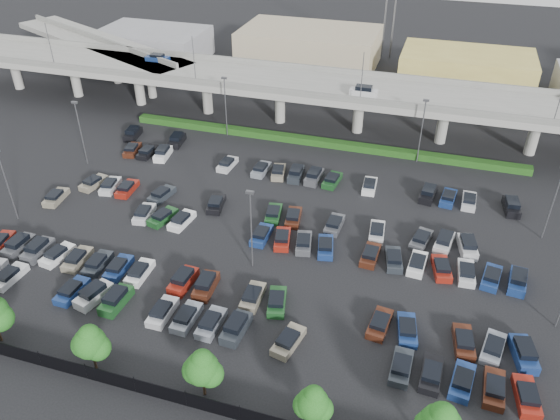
{
  "coord_description": "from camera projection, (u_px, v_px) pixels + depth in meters",
  "views": [
    {
      "loc": [
        17.85,
        -54.75,
        40.81
      ],
      "look_at": [
        0.46,
        1.45,
        2.0
      ],
      "focal_mm": 35.0,
      "sensor_mm": 36.0,
      "label": 1
    }
  ],
  "objects": [
    {
      "name": "on_ramp",
      "position": [
        99.0,
        45.0,
        113.95
      ],
      "size": [
        50.93,
        30.13,
        8.8
      ],
      "color": "gray",
      "rests_on": "ground"
    },
    {
      "name": "fence",
      "position": [
        175.0,
        396.0,
        47.72
      ],
      "size": [
        70.0,
        0.1,
        2.0
      ],
      "color": "black",
      "rests_on": "ground"
    },
    {
      "name": "parked_cars",
      "position": [
        259.0,
        241.0,
        67.25
      ],
      "size": [
        63.17,
        41.65,
        1.67
      ],
      "color": "#494B50",
      "rests_on": "ground"
    },
    {
      "name": "hedge",
      "position": [
        319.0,
        142.0,
        90.17
      ],
      "size": [
        66.0,
        1.6,
        1.1
      ],
      "primitive_type": "cube",
      "color": "#173E12",
      "rests_on": "ground"
    },
    {
      "name": "distant_buildings",
      "position": [
        419.0,
        62.0,
        114.71
      ],
      "size": [
        138.0,
        24.0,
        9.0
      ],
      "color": "gray",
      "rests_on": "ground"
    },
    {
      "name": "tree_row",
      "position": [
        187.0,
        365.0,
        47.27
      ],
      "size": [
        65.07,
        3.66,
        5.94
      ],
      "color": "#332316",
      "rests_on": "ground"
    },
    {
      "name": "ground",
      "position": [
        273.0,
        228.0,
        70.53
      ],
      "size": [
        280.0,
        280.0,
        0.0
      ],
      "primitive_type": "plane",
      "color": "black"
    },
    {
      "name": "light_poles",
      "position": [
        247.0,
        174.0,
        69.71
      ],
      "size": [
        66.9,
        48.38,
        10.3
      ],
      "color": "#535358",
      "rests_on": "ground"
    },
    {
      "name": "overpass",
      "position": [
        330.0,
        90.0,
        92.26
      ],
      "size": [
        150.0,
        13.0,
        15.8
      ],
      "color": "gray",
      "rests_on": "ground"
    }
  ]
}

